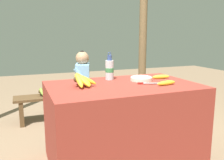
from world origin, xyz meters
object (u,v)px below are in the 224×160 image
(banana_bunch_green, at_px, (43,92))
(banana_bunch_ripe, at_px, (81,79))
(wooden_bench, at_px, (72,97))
(seated_vendor, at_px, (80,80))
(serving_bowl, at_px, (141,78))
(water_bottle, at_px, (109,69))
(loose_banana_side, at_px, (161,77))
(knife, at_px, (146,83))
(loose_banana_front, at_px, (166,83))
(support_post_far, at_px, (143,33))

(banana_bunch_green, bearing_deg, banana_bunch_ripe, -80.83)
(banana_bunch_ripe, distance_m, wooden_bench, 1.52)
(wooden_bench, distance_m, seated_vendor, 0.30)
(seated_vendor, bearing_deg, serving_bowl, 121.07)
(serving_bowl, xyz_separation_m, banana_bunch_green, (-0.89, 1.34, -0.36))
(water_bottle, xyz_separation_m, loose_banana_side, (0.54, -0.16, -0.09))
(serving_bowl, bearing_deg, wooden_bench, 109.33)
(serving_bowl, bearing_deg, seated_vendor, 104.44)
(knife, distance_m, banana_bunch_green, 1.78)
(serving_bowl, relative_size, seated_vendor, 0.22)
(water_bottle, bearing_deg, loose_banana_front, -49.90)
(banana_bunch_ripe, distance_m, serving_bowl, 0.67)
(serving_bowl, distance_m, loose_banana_front, 0.32)
(loose_banana_side, height_order, wooden_bench, loose_banana_side)
(loose_banana_front, bearing_deg, water_bottle, 130.10)
(support_post_far, bearing_deg, loose_banana_front, -111.96)
(loose_banana_side, relative_size, knife, 0.93)
(loose_banana_side, bearing_deg, banana_bunch_ripe, -174.84)
(banana_bunch_green, height_order, support_post_far, support_post_far)
(loose_banana_side, relative_size, support_post_far, 0.08)
(seated_vendor, bearing_deg, loose_banana_side, 130.94)
(water_bottle, xyz_separation_m, wooden_bench, (-0.18, 1.17, -0.58))
(loose_banana_front, xyz_separation_m, support_post_far, (0.74, 1.83, 0.48))
(loose_banana_front, relative_size, support_post_far, 0.09)
(serving_bowl, relative_size, support_post_far, 0.09)
(water_bottle, relative_size, loose_banana_side, 1.41)
(loose_banana_side, bearing_deg, serving_bowl, -177.18)
(loose_banana_side, bearing_deg, banana_bunch_green, 130.59)
(water_bottle, xyz_separation_m, loose_banana_front, (0.40, -0.47, -0.09))
(banana_bunch_ripe, xyz_separation_m, banana_bunch_green, (-0.23, 1.41, -0.41))
(serving_bowl, distance_m, knife, 0.19)
(seated_vendor, bearing_deg, wooden_bench, 8.24)
(serving_bowl, distance_m, loose_banana_side, 0.25)
(banana_bunch_ripe, xyz_separation_m, loose_banana_front, (0.77, -0.23, -0.05))
(serving_bowl, distance_m, wooden_bench, 1.50)
(water_bottle, bearing_deg, support_post_far, 49.98)
(loose_banana_front, relative_size, knife, 0.99)
(loose_banana_front, bearing_deg, wooden_bench, 109.46)
(loose_banana_side, height_order, seated_vendor, seated_vendor)
(support_post_far, bearing_deg, banana_bunch_ripe, -133.34)
(serving_bowl, xyz_separation_m, support_post_far, (0.85, 1.53, 0.48))
(wooden_bench, distance_m, banana_bunch_green, 0.44)
(banana_bunch_ripe, height_order, serving_bowl, banana_bunch_ripe)
(loose_banana_front, height_order, wooden_bench, loose_banana_front)
(loose_banana_front, xyz_separation_m, wooden_bench, (-0.58, 1.64, -0.49))
(wooden_bench, bearing_deg, water_bottle, -81.23)
(serving_bowl, height_order, knife, serving_bowl)
(banana_bunch_ripe, distance_m, banana_bunch_green, 1.49)
(banana_bunch_ripe, xyz_separation_m, serving_bowl, (0.66, 0.07, -0.05))
(loose_banana_side, bearing_deg, wooden_bench, 118.51)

